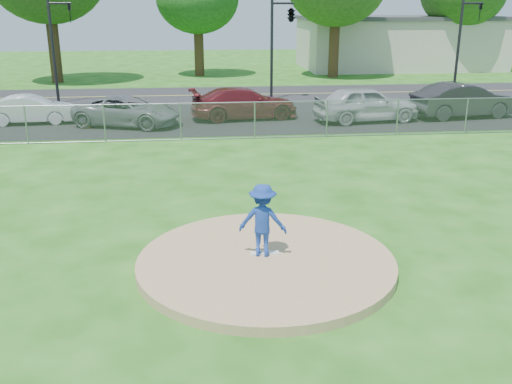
# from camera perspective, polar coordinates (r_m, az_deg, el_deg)

# --- Properties ---
(ground) EXTENTS (120.00, 120.00, 0.00)m
(ground) POSITION_cam_1_polar(r_m,az_deg,el_deg) (21.50, -2.24, 4.12)
(ground) COLOR #1C5813
(ground) RESTS_ON ground
(pitchers_mound) EXTENTS (5.40, 5.40, 0.20)m
(pitchers_mound) POSITION_cam_1_polar(r_m,az_deg,el_deg) (12.05, 1.00, -7.05)
(pitchers_mound) COLOR tan
(pitchers_mound) RESTS_ON ground
(pitching_rubber) EXTENTS (0.60, 0.15, 0.04)m
(pitching_rubber) POSITION_cam_1_polar(r_m,az_deg,el_deg) (12.18, 0.89, -6.14)
(pitching_rubber) COLOR white
(pitching_rubber) RESTS_ON pitchers_mound
(chain_link_fence) EXTENTS (40.00, 0.06, 1.50)m
(chain_link_fence) POSITION_cam_1_polar(r_m,az_deg,el_deg) (23.29, -2.60, 7.11)
(chain_link_fence) COLOR gray
(chain_link_fence) RESTS_ON ground
(parking_lot) EXTENTS (50.00, 8.00, 0.01)m
(parking_lot) POSITION_cam_1_polar(r_m,az_deg,el_deg) (27.84, -3.15, 7.38)
(parking_lot) COLOR black
(parking_lot) RESTS_ON ground
(street) EXTENTS (60.00, 7.00, 0.01)m
(street) POSITION_cam_1_polar(r_m,az_deg,el_deg) (35.23, -3.81, 9.67)
(street) COLOR #232326
(street) RESTS_ON ground
(commercial_building) EXTENTS (16.40, 9.40, 4.30)m
(commercial_building) POSITION_cam_1_polar(r_m,az_deg,el_deg) (51.89, 13.97, 14.35)
(commercial_building) COLOR #BDB4A1
(commercial_building) RESTS_ON ground
(traffic_signal_left) EXTENTS (1.28, 0.20, 5.60)m
(traffic_signal_left) POSITION_cam_1_polar(r_m,az_deg,el_deg) (33.69, -19.32, 14.08)
(traffic_signal_left) COLOR black
(traffic_signal_left) RESTS_ON ground
(traffic_signal_center) EXTENTS (1.42, 2.48, 5.60)m
(traffic_signal_center) POSITION_cam_1_polar(r_m,az_deg,el_deg) (33.24, 3.34, 17.14)
(traffic_signal_center) COLOR black
(traffic_signal_center) RESTS_ON ground
(traffic_signal_right) EXTENTS (1.28, 0.20, 5.60)m
(traffic_signal_right) POSITION_cam_1_polar(r_m,az_deg,el_deg) (36.37, 20.01, 14.25)
(traffic_signal_right) COLOR black
(traffic_signal_right) RESTS_ON ground
(pitcher) EXTENTS (1.12, 0.81, 1.56)m
(pitcher) POSITION_cam_1_polar(r_m,az_deg,el_deg) (11.86, 0.67, -2.84)
(pitcher) COLOR #1B3A96
(pitcher) RESTS_ON pitchers_mound
(traffic_cone) EXTENTS (0.36, 0.36, 0.70)m
(traffic_cone) POSITION_cam_1_polar(r_m,az_deg,el_deg) (26.61, -16.65, 6.91)
(traffic_cone) COLOR orange
(traffic_cone) RESTS_ON parking_lot
(parked_car_white) EXTENTS (4.00, 1.66, 1.29)m
(parked_car_white) POSITION_cam_1_polar(r_m,az_deg,el_deg) (28.38, -21.55, 7.69)
(parked_car_white) COLOR silver
(parked_car_white) RESTS_ON parking_lot
(parked_car_gray) EXTENTS (5.22, 3.61, 1.33)m
(parked_car_gray) POSITION_cam_1_polar(r_m,az_deg,el_deg) (26.54, -12.75, 7.89)
(parked_car_gray) COLOR slate
(parked_car_gray) RESTS_ON parking_lot
(parked_car_darkred) EXTENTS (5.35, 2.76, 1.48)m
(parked_car_darkred) POSITION_cam_1_polar(r_m,az_deg,el_deg) (27.55, -1.19, 8.87)
(parked_car_darkred) COLOR #5C171C
(parked_car_darkred) RESTS_ON parking_lot
(parked_car_pearl) EXTENTS (5.04, 2.53, 1.65)m
(parked_car_pearl) POSITION_cam_1_polar(r_m,az_deg,el_deg) (27.38, 10.94, 8.66)
(parked_car_pearl) COLOR #B1B4B6
(parked_car_pearl) RESTS_ON parking_lot
(parked_car_charcoal) EXTENTS (5.20, 2.44, 1.65)m
(parked_car_charcoal) POSITION_cam_1_polar(r_m,az_deg,el_deg) (29.63, 20.03, 8.61)
(parked_car_charcoal) COLOR #252527
(parked_car_charcoal) RESTS_ON parking_lot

